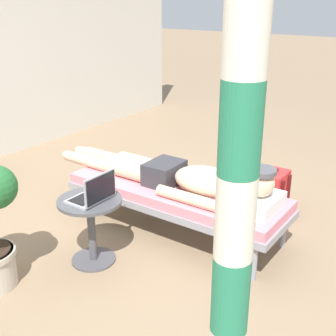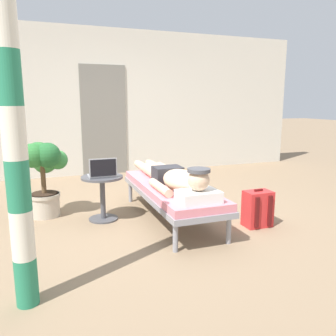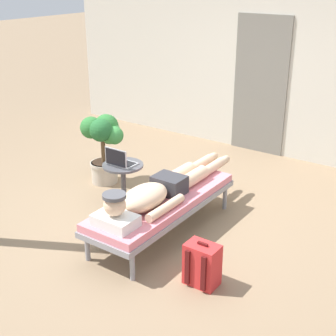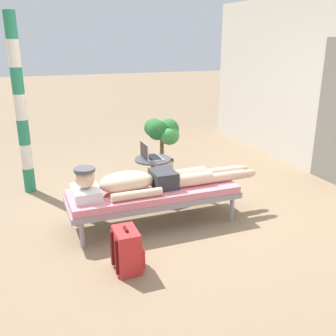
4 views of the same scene
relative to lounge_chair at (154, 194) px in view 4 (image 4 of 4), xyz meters
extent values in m
plane|color=#8C7256|center=(-0.21, 0.19, -0.35)|extent=(40.00, 40.00, 0.00)
cylinder|color=gray|center=(-0.28, 0.86, -0.21)|extent=(0.05, 0.05, 0.28)
cylinder|color=gray|center=(0.28, 0.86, -0.21)|extent=(0.05, 0.05, 0.28)
cylinder|color=gray|center=(-0.28, -0.86, -0.21)|extent=(0.05, 0.05, 0.28)
cylinder|color=gray|center=(0.28, -0.86, -0.21)|extent=(0.05, 0.05, 0.28)
cube|color=gray|center=(0.00, 0.00, -0.04)|extent=(0.66, 1.92, 0.06)
cube|color=pink|center=(0.00, 0.00, 0.03)|extent=(0.63, 1.88, 0.08)
cube|color=white|center=(0.00, -0.75, 0.13)|extent=(0.40, 0.28, 0.11)
sphere|color=beige|center=(0.00, -0.75, 0.29)|extent=(0.21, 0.21, 0.21)
cylinder|color=#4C4C51|center=(0.00, -0.75, 0.38)|extent=(0.22, 0.22, 0.03)
ellipsoid|color=beige|center=(0.00, -0.31, 0.19)|extent=(0.35, 0.60, 0.23)
cylinder|color=beige|center=(-0.22, -0.26, 0.12)|extent=(0.09, 0.55, 0.09)
cylinder|color=beige|center=(0.22, -0.26, 0.12)|extent=(0.09, 0.55, 0.09)
cube|color=#333338|center=(0.00, 0.12, 0.17)|extent=(0.33, 0.26, 0.19)
cylinder|color=beige|center=(-0.09, 0.46, 0.15)|extent=(0.15, 0.42, 0.15)
cylinder|color=beige|center=(-0.09, 0.89, 0.13)|extent=(0.11, 0.44, 0.11)
ellipsoid|color=beige|center=(-0.09, 1.18, 0.12)|extent=(0.09, 0.20, 0.10)
cylinder|color=beige|center=(0.08, 0.46, 0.15)|extent=(0.15, 0.42, 0.15)
cylinder|color=beige|center=(0.08, 0.89, 0.13)|extent=(0.11, 0.44, 0.11)
ellipsoid|color=beige|center=(0.08, 1.18, 0.12)|extent=(0.09, 0.20, 0.10)
cylinder|color=#4C4C51|center=(-0.76, 0.26, -0.34)|extent=(0.34, 0.34, 0.02)
cylinder|color=#4C4C51|center=(-0.76, 0.26, -0.09)|extent=(0.06, 0.06, 0.48)
cylinder|color=#4C4C51|center=(-0.76, 0.26, 0.16)|extent=(0.48, 0.48, 0.02)
cube|color=#A5A8AD|center=(-0.76, 0.26, 0.19)|extent=(0.31, 0.22, 0.02)
cube|color=black|center=(-0.76, 0.27, 0.20)|extent=(0.27, 0.15, 0.00)
cube|color=#A5A8AD|center=(-0.76, 0.14, 0.30)|extent=(0.31, 0.01, 0.21)
cube|color=black|center=(-0.76, 0.13, 0.30)|extent=(0.29, 0.00, 0.19)
cube|color=red|center=(0.82, -0.55, -0.15)|extent=(0.30, 0.20, 0.40)
cube|color=red|center=(0.82, -0.43, -0.22)|extent=(0.23, 0.04, 0.18)
cube|color=#531212|center=(0.74, -0.66, -0.15)|extent=(0.04, 0.02, 0.34)
cube|color=#531212|center=(0.91, -0.66, -0.15)|extent=(0.04, 0.02, 0.34)
cube|color=#531212|center=(0.82, -0.55, 0.07)|extent=(0.10, 0.02, 0.02)
cylinder|color=#BFB29E|center=(-1.40, 0.62, -0.21)|extent=(0.34, 0.34, 0.28)
cylinder|color=#BFB29E|center=(-1.40, 0.62, -0.09)|extent=(0.37, 0.37, 0.04)
cylinder|color=#332319|center=(-1.40, 0.62, -0.06)|extent=(0.31, 0.31, 0.01)
cylinder|color=brown|center=(-1.40, 0.62, 0.11)|extent=(0.06, 0.06, 0.35)
sphere|color=#38843D|center=(-1.22, 0.65, 0.33)|extent=(0.23, 0.23, 0.23)
sphere|color=#429347|center=(-1.37, 0.73, 0.31)|extent=(0.29, 0.29, 0.29)
sphere|color=#2D7233|center=(-1.43, 0.74, 0.39)|extent=(0.32, 0.32, 0.32)
sphere|color=#2D7233|center=(-1.56, 0.62, 0.40)|extent=(0.22, 0.22, 0.22)
sphere|color=#2D7233|center=(-1.49, 0.52, 0.42)|extent=(0.28, 0.28, 0.28)
sphere|color=#23602D|center=(-1.33, 0.53, 0.41)|extent=(0.29, 0.29, 0.29)
cylinder|color=#267F59|center=(-1.53, -1.29, -0.18)|extent=(0.15, 0.15, 0.34)
cylinder|color=silver|center=(-1.53, -1.29, 0.16)|extent=(0.15, 0.15, 0.34)
cylinder|color=#267F59|center=(-1.53, -1.29, 0.49)|extent=(0.15, 0.15, 0.34)
cylinder|color=silver|center=(-1.53, -1.29, 0.83)|extent=(0.15, 0.15, 0.34)
cylinder|color=#267F59|center=(-1.53, -1.29, 1.16)|extent=(0.15, 0.15, 0.34)
cylinder|color=silver|center=(-1.53, -1.29, 1.50)|extent=(0.15, 0.15, 0.34)
cylinder|color=#267F59|center=(-1.53, -1.29, 1.83)|extent=(0.15, 0.15, 0.34)
camera|label=1|loc=(-2.85, -1.91, 1.58)|focal=47.62mm
camera|label=2|loc=(-1.35, -3.61, 1.02)|focal=36.44mm
camera|label=3|loc=(2.65, -3.67, 2.29)|focal=51.41mm
camera|label=4|loc=(3.79, -1.30, 1.66)|focal=40.94mm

